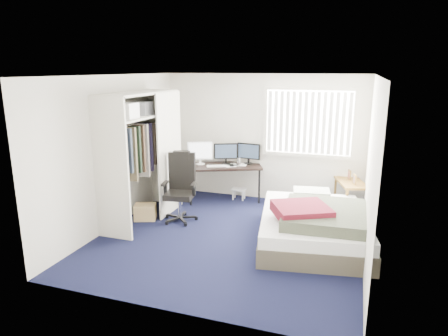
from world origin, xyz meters
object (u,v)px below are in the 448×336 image
object	(u,v)px
office_chair	(181,194)
nightstand	(351,185)
bed	(314,224)
desk	(224,163)

from	to	relation	value
office_chair	nightstand	size ratio (longest dim) A/B	1.27
nightstand	bed	world-z (taller)	nightstand
desk	office_chair	bearing A→B (deg)	-106.05
desk	office_chair	world-z (taller)	office_chair
desk	nightstand	world-z (taller)	desk
desk	bed	size ratio (longest dim) A/B	0.69
bed	office_chair	bearing A→B (deg)	174.29
bed	nightstand	bearing A→B (deg)	72.69
desk	nightstand	xyz separation A→B (m)	(2.44, 0.03, -0.23)
nightstand	bed	size ratio (longest dim) A/B	0.41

